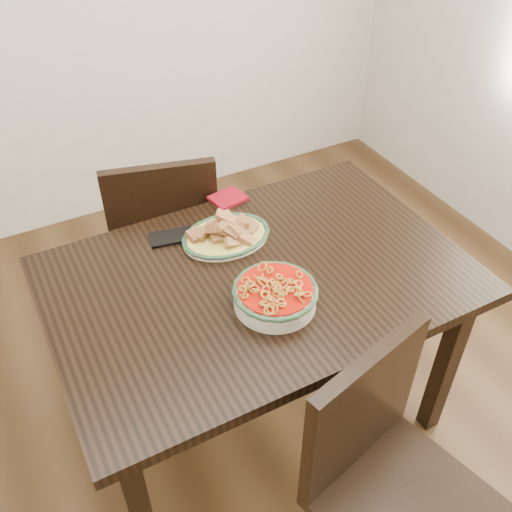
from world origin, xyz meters
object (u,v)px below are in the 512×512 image
dining_table (259,294)px  noodle_bowl (275,293)px  fish_plate (226,229)px  chair_near (385,471)px  chair_far (165,234)px  smartphone (172,237)px

dining_table → noodle_bowl: bearing=-98.6°
dining_table → fish_plate: bearing=93.9°
chair_near → noodle_bowl: (-0.08, 0.49, 0.29)m
dining_table → noodle_bowl: 0.19m
chair_far → fish_plate: (0.08, -0.43, 0.30)m
dining_table → chair_near: bearing=-84.8°
chair_near → fish_plate: chair_near is taller
dining_table → chair_near: 0.65m
chair_far → noodle_bowl: bearing=109.9°
chair_near → noodle_bowl: bearing=85.2°
dining_table → chair_far: bearing=98.6°
fish_plate → noodle_bowl: fish_plate is taller
noodle_bowl → dining_table: bearing=81.4°
dining_table → noodle_bowl: size_ratio=5.13×
chair_far → chair_near: (0.15, -1.27, 0.00)m
fish_plate → noodle_bowl: (-0.01, -0.35, -0.00)m
chair_far → noodle_bowl: size_ratio=3.48×
chair_near → fish_plate: size_ratio=2.95×
noodle_bowl → smartphone: 0.47m
chair_far → chair_near: bearing=111.2°
chair_near → fish_plate: 0.89m
fish_plate → smartphone: fish_plate is taller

